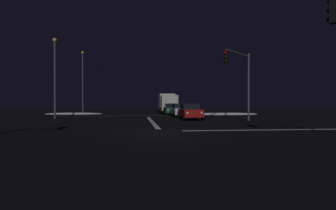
% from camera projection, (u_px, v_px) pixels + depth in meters
% --- Properties ---
extents(ground, '(120.00, 120.00, 0.10)m').
position_uv_depth(ground, '(160.00, 132.00, 16.93)').
color(ground, black).
extents(stop_line_north, '(0.35, 14.94, 0.01)m').
position_uv_depth(stop_line_north, '(152.00, 121.00, 25.57)').
color(stop_line_north, white).
rests_on(stop_line_north, ground).
extents(centre_line_ns, '(22.00, 0.15, 0.01)m').
position_uv_depth(centre_line_ns, '(147.00, 116.00, 37.10)').
color(centre_line_ns, yellow).
rests_on(centre_line_ns, ground).
extents(crosswalk_bar_east, '(14.94, 0.40, 0.01)m').
position_uv_depth(crosswalk_bar_east, '(301.00, 129.00, 17.92)').
color(crosswalk_bar_east, white).
rests_on(crosswalk_bar_east, ground).
extents(snow_bank_left_curb, '(7.36, 1.50, 0.37)m').
position_uv_depth(snow_bank_left_curb, '(74.00, 114.00, 37.79)').
color(snow_bank_left_curb, white).
rests_on(snow_bank_left_curb, ground).
extents(snow_bank_right_curb, '(8.77, 1.50, 0.43)m').
position_uv_depth(snow_bank_right_curb, '(224.00, 114.00, 35.86)').
color(snow_bank_right_curb, white).
rests_on(snow_bank_right_curb, ground).
extents(sedan_red, '(2.02, 4.33, 1.57)m').
position_uv_depth(sedan_red, '(190.00, 112.00, 28.26)').
color(sedan_red, maroon).
rests_on(sedan_red, ground).
extents(sedan_white, '(2.02, 4.33, 1.57)m').
position_uv_depth(sedan_white, '(180.00, 110.00, 34.02)').
color(sedan_white, silver).
rests_on(sedan_white, ground).
extents(sedan_green, '(2.02, 4.33, 1.57)m').
position_uv_depth(sedan_green, '(171.00, 109.00, 39.39)').
color(sedan_green, '#14512D').
rests_on(sedan_green, ground).
extents(box_truck, '(2.68, 8.28, 3.08)m').
position_uv_depth(box_truck, '(167.00, 102.00, 45.84)').
color(box_truck, beige).
rests_on(box_truck, ground).
extents(traffic_signal_ne, '(3.51, 3.51, 6.30)m').
position_uv_depth(traffic_signal_ne, '(240.00, 72.00, 25.45)').
color(traffic_signal_ne, '#4C4C51').
rests_on(traffic_signal_ne, ground).
extents(streetlamp_left_far, '(0.44, 0.44, 9.86)m').
position_uv_depth(streetlamp_left_far, '(83.00, 78.00, 45.89)').
color(streetlamp_left_far, '#424247').
rests_on(streetlamp_left_far, ground).
extents(streetlamp_left_near, '(0.44, 0.44, 8.42)m').
position_uv_depth(streetlamp_left_near, '(55.00, 72.00, 30.00)').
color(streetlamp_left_near, '#424247').
rests_on(streetlamp_left_near, ground).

